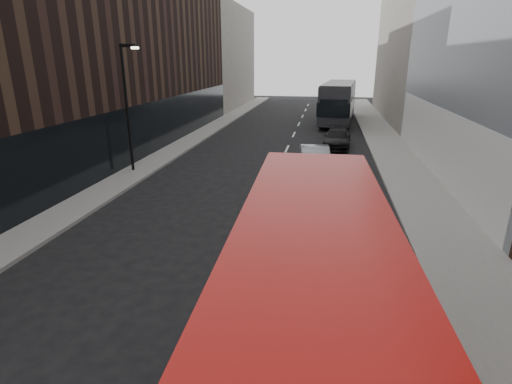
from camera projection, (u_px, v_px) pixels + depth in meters
The scene contains 11 objects.
sidewalk_right at pixel (394, 155), 27.51m from camera, with size 3.00×80.00×0.15m, color slate.
sidewalk_left at pixel (180, 147), 30.06m from camera, with size 2.00×80.00×0.15m, color slate.
building_victorian at pixel (415, 25), 41.56m from camera, with size 6.50×24.00×21.00m.
building_left_mid at pixel (156, 51), 33.11m from camera, with size 5.00×24.00×14.00m, color black.
building_left_far at pixel (223, 58), 53.81m from camera, with size 5.00×20.00×13.00m, color slate.
street_lamp at pixel (128, 100), 22.26m from camera, with size 1.06×0.22×7.00m.
red_bus at pixel (311, 366), 5.52m from camera, with size 2.87×10.53×4.22m.
grey_bus at pixel (338, 101), 41.21m from camera, with size 4.12×12.86×4.08m.
car_a at pixel (299, 184), 18.91m from camera, with size 1.77×4.41×1.50m, color black.
car_b at pixel (315, 160), 23.18m from camera, with size 1.64×4.69×1.55m, color gray.
car_c at pixel (337, 138), 30.03m from camera, with size 1.93×4.74×1.38m, color black.
Camera 1 is at (2.80, -3.14, 6.39)m, focal length 28.00 mm.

